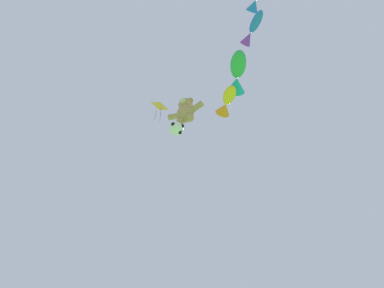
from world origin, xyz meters
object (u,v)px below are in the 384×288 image
at_px(fish_kite_goldfin, 227,102).
at_px(soccer_ball_kite, 176,129).
at_px(teddy_bear_kite, 185,111).
at_px(fish_kite_cobalt, 252,30).
at_px(diamond_kite, 160,107).
at_px(fish_kite_emerald, 237,75).

bearing_deg(fish_kite_goldfin, soccer_ball_kite, -149.49).
height_order(teddy_bear_kite, fish_kite_cobalt, fish_kite_cobalt).
distance_m(fish_kite_cobalt, diamond_kite, 7.97).
xyz_separation_m(fish_kite_emerald, diamond_kite, (-5.71, 0.59, 1.66)).
height_order(teddy_bear_kite, diamond_kite, diamond_kite).
relative_size(fish_kite_goldfin, fish_kite_emerald, 0.73).
relative_size(fish_kite_cobalt, diamond_kite, 0.60).
distance_m(soccer_ball_kite, diamond_kite, 5.80).
bearing_deg(fish_kite_emerald, fish_kite_cobalt, -55.04).
bearing_deg(teddy_bear_kite, diamond_kite, 159.09).
xyz_separation_m(soccer_ball_kite, fish_kite_cobalt, (5.02, -1.71, 3.15)).
distance_m(soccer_ball_kite, fish_kite_emerald, 5.09).
relative_size(fish_kite_goldfin, fish_kite_cobalt, 1.22).
height_order(soccer_ball_kite, diamond_kite, diamond_kite).
height_order(fish_kite_goldfin, fish_kite_cobalt, fish_kite_goldfin).
bearing_deg(teddy_bear_kite, fish_kite_emerald, 7.69).
bearing_deg(diamond_kite, soccer_ball_kite, -24.49).
relative_size(soccer_ball_kite, fish_kite_goldfin, 0.40).
bearing_deg(fish_kite_emerald, fish_kite_goldfin, 137.24).
distance_m(fish_kite_emerald, fish_kite_cobalt, 2.61).
height_order(teddy_bear_kite, fish_kite_emerald, fish_kite_emerald).
relative_size(teddy_bear_kite, fish_kite_cobalt, 1.33).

